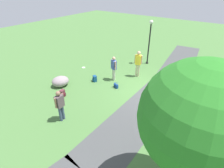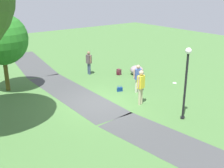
# 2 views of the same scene
# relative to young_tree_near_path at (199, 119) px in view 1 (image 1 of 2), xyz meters

# --- Properties ---
(ground_plane) EXTENTS (48.00, 48.00, 0.00)m
(ground_plane) POSITION_rel_young_tree_near_path_xyz_m (-4.73, -3.18, -3.01)
(ground_plane) COLOR #477239
(footpath_segment_near) EXTENTS (8.20, 3.07, 0.01)m
(footpath_segment_near) POSITION_rel_young_tree_near_path_xyz_m (-10.76, -3.14, -3.01)
(footpath_segment_near) COLOR #434445
(footpath_segment_near) RESTS_ON ground
(footpath_segment_mid) EXTENTS (8.03, 2.26, 0.01)m
(footpath_segment_mid) POSITION_rel_young_tree_near_path_xyz_m (-2.79, -2.73, -3.01)
(footpath_segment_mid) COLOR #434445
(footpath_segment_mid) RESTS_ON ground
(young_tree_near_path) EXTENTS (2.87, 2.87, 4.45)m
(young_tree_near_path) POSITION_rel_young_tree_near_path_xyz_m (0.00, 0.00, 0.00)
(young_tree_near_path) COLOR #4B481A
(young_tree_near_path) RESTS_ON ground
(lamp_post) EXTENTS (0.28, 0.28, 3.33)m
(lamp_post) POSITION_rel_young_tree_near_path_xyz_m (-8.63, -5.18, -0.94)
(lamp_post) COLOR black
(lamp_post) RESTS_ON ground
(lawn_boulder) EXTENTS (1.30, 1.22, 0.63)m
(lawn_boulder) POSITION_rel_young_tree_near_path_xyz_m (-2.27, -8.06, -2.69)
(lawn_boulder) COLOR gray
(lawn_boulder) RESTS_ON ground
(woman_with_handbag) EXTENTS (0.38, 0.47, 1.64)m
(woman_with_handbag) POSITION_rel_young_tree_near_path_xyz_m (-4.85, -5.80, -2.06)
(woman_with_handbag) COLOR beige
(woman_with_handbag) RESTS_ON ground
(man_near_boulder) EXTENTS (0.52, 0.26, 1.60)m
(man_near_boulder) POSITION_rel_young_tree_near_path_xyz_m (-0.19, -5.52, -2.09)
(man_near_boulder) COLOR #3B4965
(man_near_boulder) RESTS_ON ground
(passerby_on_path) EXTENTS (0.31, 0.51, 1.82)m
(passerby_on_path) POSITION_rel_young_tree_near_path_xyz_m (-6.21, -4.76, -1.94)
(passerby_on_path) COLOR #C3B990
(passerby_on_path) RESTS_ON ground
(handbag_on_grass) EXTENTS (0.34, 0.34, 0.31)m
(handbag_on_grass) POSITION_rel_young_tree_near_path_xyz_m (-4.10, -5.10, -2.87)
(handbag_on_grass) COLOR navy
(handbag_on_grass) RESTS_ON ground
(backpack_by_boulder) EXTENTS (0.31, 0.30, 0.40)m
(backpack_by_boulder) POSITION_rel_young_tree_near_path_xyz_m (-1.55, -7.06, -2.82)
(backpack_by_boulder) COLOR #5B2932
(backpack_by_boulder) RESTS_ON ground
(spare_backpack_on_lawn) EXTENTS (0.34, 0.34, 0.40)m
(spare_backpack_on_lawn) POSITION_rel_young_tree_near_path_xyz_m (-3.95, -6.69, -2.82)
(spare_backpack_on_lawn) COLOR navy
(spare_backpack_on_lawn) RESTS_ON ground
(frisbee_on_grass) EXTENTS (0.24, 0.24, 0.02)m
(frisbee_on_grass) POSITION_rel_young_tree_near_path_xyz_m (-5.06, -8.76, -3.00)
(frisbee_on_grass) COLOR white
(frisbee_on_grass) RESTS_ON ground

